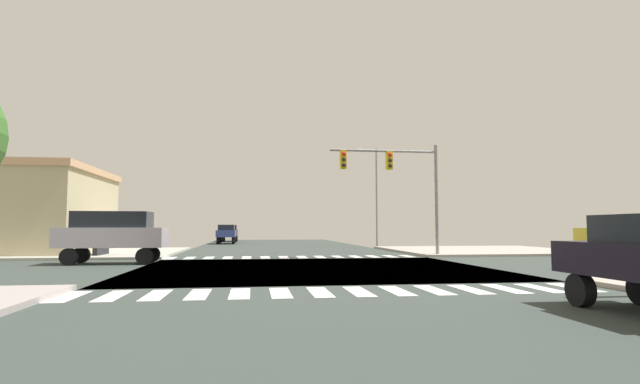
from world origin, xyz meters
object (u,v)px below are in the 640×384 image
(traffic_signal_mast, at_px, (395,173))
(pickup_farside_2, at_px, (634,234))
(sedan_outer_4, at_px, (226,232))
(suv_leading_1, at_px, (113,233))
(street_lamp, at_px, (374,188))
(sedan_queued_2, at_px, (230,232))

(traffic_signal_mast, xyz_separation_m, pickup_farside_2, (11.80, -3.36, -3.37))
(sedan_outer_4, bearing_deg, pickup_farside_2, 130.24)
(traffic_signal_mast, distance_m, pickup_farside_2, 12.73)
(pickup_farside_2, distance_m, sedan_outer_4, 34.49)
(suv_leading_1, bearing_deg, street_lamp, 135.60)
(street_lamp, xyz_separation_m, pickup_farside_2, (9.72, -16.60, -3.61))
(pickup_farside_2, bearing_deg, traffic_signal_mast, -105.88)
(sedan_queued_2, xyz_separation_m, sedan_outer_4, (0.00, -7.17, 0.00))
(sedan_queued_2, relative_size, sedan_outer_4, 1.00)
(traffic_signal_mast, distance_m, suv_leading_1, 14.92)
(suv_leading_1, bearing_deg, sedan_queued_2, 173.72)
(street_lamp, relative_size, suv_leading_1, 1.79)
(traffic_signal_mast, bearing_deg, sedan_queued_2, 109.16)
(sedan_outer_4, bearing_deg, suv_leading_1, 82.03)
(traffic_signal_mast, height_order, sedan_queued_2, traffic_signal_mast)
(traffic_signal_mast, relative_size, pickup_farside_2, 1.24)
(traffic_signal_mast, relative_size, sedan_outer_4, 1.47)
(sedan_outer_4, bearing_deg, sedan_queued_2, -90.00)
(pickup_farside_2, xyz_separation_m, suv_leading_1, (-25.97, 0.00, 0.10))
(pickup_farside_2, bearing_deg, sedan_queued_2, -146.38)
(suv_leading_1, xyz_separation_m, sedan_outer_4, (3.69, 26.33, -0.28))
(street_lamp, xyz_separation_m, sedan_outer_4, (-12.57, 9.74, -3.79))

